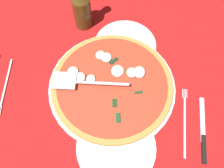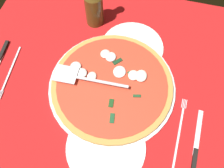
{
  "view_description": "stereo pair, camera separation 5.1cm",
  "coord_description": "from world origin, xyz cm",
  "px_view_note": "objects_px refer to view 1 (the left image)",
  "views": [
    {
      "loc": [
        31.76,
        8.09,
        68.67
      ],
      "look_at": [
        -1.21,
        4.87,
        2.35
      ],
      "focal_mm": 37.07,
      "sensor_mm": 36.0,
      "label": 1
    },
    {
      "loc": [
        30.87,
        13.1,
        68.67
      ],
      "look_at": [
        -1.21,
        4.87,
        2.35
      ],
      "focal_mm": 37.07,
      "sensor_mm": 36.0,
      "label": 2
    }
  ],
  "objects_px": {
    "dinner_plate_left": "(125,45)",
    "dinner_plate_right": "(116,147)",
    "pizza": "(112,84)",
    "place_setting_far": "(194,129)",
    "beer_bottle": "(82,7)",
    "pizza_server": "(86,82)"
  },
  "relations": [
    {
      "from": "pizza",
      "to": "place_setting_far",
      "type": "height_order",
      "value": "pizza"
    },
    {
      "from": "place_setting_far",
      "to": "beer_bottle",
      "type": "distance_m",
      "value": 0.54
    },
    {
      "from": "place_setting_far",
      "to": "dinner_plate_right",
      "type": "bearing_deg",
      "value": 111.08
    },
    {
      "from": "dinner_plate_left",
      "to": "dinner_plate_right",
      "type": "xyz_separation_m",
      "value": [
        0.36,
        -0.0,
        0.0
      ]
    },
    {
      "from": "dinner_plate_left",
      "to": "place_setting_far",
      "type": "bearing_deg",
      "value": 38.67
    },
    {
      "from": "dinner_plate_right",
      "to": "beer_bottle",
      "type": "distance_m",
      "value": 0.48
    },
    {
      "from": "place_setting_far",
      "to": "pizza",
      "type": "bearing_deg",
      "value": 68.11
    },
    {
      "from": "pizza",
      "to": "place_setting_far",
      "type": "bearing_deg",
      "value": 65.66
    },
    {
      "from": "dinner_plate_left",
      "to": "pizza",
      "type": "xyz_separation_m",
      "value": [
        0.17,
        -0.03,
        0.02
      ]
    },
    {
      "from": "place_setting_far",
      "to": "beer_bottle",
      "type": "bearing_deg",
      "value": 49.11
    },
    {
      "from": "dinner_plate_left",
      "to": "beer_bottle",
      "type": "height_order",
      "value": "beer_bottle"
    },
    {
      "from": "dinner_plate_right",
      "to": "place_setting_far",
      "type": "relative_size",
      "value": 1.01
    },
    {
      "from": "dinner_plate_left",
      "to": "pizza_server",
      "type": "distance_m",
      "value": 0.22
    },
    {
      "from": "dinner_plate_left",
      "to": "dinner_plate_right",
      "type": "distance_m",
      "value": 0.36
    },
    {
      "from": "pizza",
      "to": "beer_bottle",
      "type": "bearing_deg",
      "value": -152.6
    },
    {
      "from": "pizza",
      "to": "place_setting_far",
      "type": "distance_m",
      "value": 0.29
    },
    {
      "from": "dinner_plate_left",
      "to": "pizza",
      "type": "bearing_deg",
      "value": -10.83
    },
    {
      "from": "dinner_plate_right",
      "to": "place_setting_far",
      "type": "xyz_separation_m",
      "value": [
        -0.08,
        0.23,
        -0.0
      ]
    },
    {
      "from": "pizza",
      "to": "pizza_server",
      "type": "distance_m",
      "value": 0.09
    },
    {
      "from": "dinner_plate_right",
      "to": "pizza",
      "type": "relative_size",
      "value": 0.59
    },
    {
      "from": "beer_bottle",
      "to": "pizza",
      "type": "bearing_deg",
      "value": 27.4
    },
    {
      "from": "pizza",
      "to": "pizza_server",
      "type": "relative_size",
      "value": 1.62
    }
  ]
}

